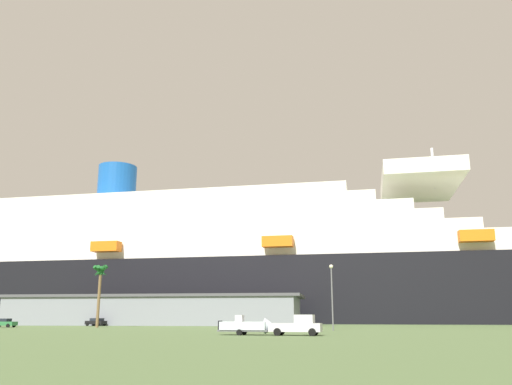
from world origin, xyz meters
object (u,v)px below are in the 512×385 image
object	(u,v)px
small_boat_on_trailer	(250,326)
parked_car_green_wagon	(4,323)
pickup_truck	(298,326)
palm_tree	(100,277)
cruise_ship	(208,269)
parked_car_black_coupe	(96,322)
street_lamp	(332,288)

from	to	relation	value
small_boat_on_trailer	parked_car_green_wagon	size ratio (longest dim) A/B	1.59
pickup_truck	palm_tree	xyz separation A→B (m)	(-40.80, 31.02, 8.02)
small_boat_on_trailer	pickup_truck	bearing A→B (deg)	-2.03
palm_tree	cruise_ship	bearing A→B (deg)	89.23
pickup_truck	cruise_ship	bearing A→B (deg)	113.08
parked_car_green_wagon	small_boat_on_trailer	bearing A→B (deg)	-28.41
cruise_ship	parked_car_black_coupe	bearing A→B (deg)	-100.20
cruise_ship	parked_car_green_wagon	world-z (taller)	cruise_ship
pickup_truck	palm_tree	bearing A→B (deg)	142.75
street_lamp	cruise_ship	bearing A→B (deg)	119.86
cruise_ship	parked_car_black_coupe	world-z (taller)	cruise_ship
pickup_truck	parked_car_black_coupe	xyz separation A→B (m)	(-48.72, 45.03, -0.21)
palm_tree	parked_car_black_coupe	size ratio (longest dim) A/B	2.47
parked_car_green_wagon	parked_car_black_coupe	bearing A→B (deg)	58.81
parked_car_green_wagon	parked_car_black_coupe	world-z (taller)	same
parked_car_black_coupe	small_boat_on_trailer	bearing A→B (deg)	-45.95
palm_tree	parked_car_black_coupe	distance (m)	18.08
cruise_ship	parked_car_green_wagon	xyz separation A→B (m)	(-18.51, -64.83, -14.89)
palm_tree	parked_car_green_wagon	bearing A→B (deg)	-173.22
pickup_truck	small_boat_on_trailer	size ratio (longest dim) A/B	0.78
street_lamp	small_boat_on_trailer	bearing A→B (deg)	-111.00
cruise_ship	palm_tree	xyz separation A→B (m)	(-0.84, -62.73, -6.66)
cruise_ship	palm_tree	distance (m)	63.09
small_boat_on_trailer	parked_car_black_coupe	world-z (taller)	small_boat_on_trailer
pickup_truck	parked_car_black_coupe	distance (m)	66.34
pickup_truck	parked_car_green_wagon	world-z (taller)	pickup_truck
parked_car_green_wagon	cruise_ship	bearing A→B (deg)	74.06
small_boat_on_trailer	street_lamp	size ratio (longest dim) A/B	0.77
palm_tree	pickup_truck	bearing A→B (deg)	-37.25
parked_car_black_coupe	pickup_truck	bearing A→B (deg)	-42.75
cruise_ship	parked_car_black_coupe	xyz separation A→B (m)	(-8.76, -48.72, -14.89)
palm_tree	parked_car_black_coupe	world-z (taller)	palm_tree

